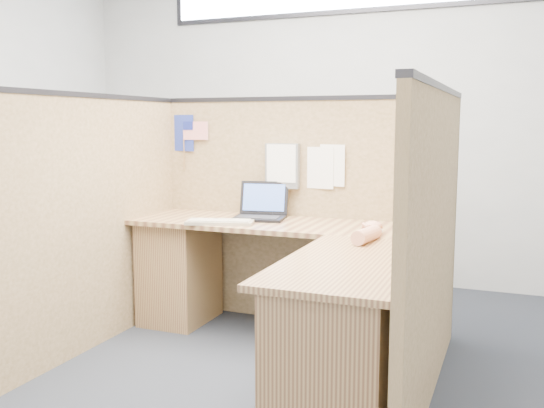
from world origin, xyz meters
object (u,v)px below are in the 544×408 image
at_px(laptop, 263,210).
at_px(mouse, 373,230).
at_px(keyboard, 220,222).
at_px(l_desk, 287,293).

height_order(laptop, mouse, laptop).
distance_m(keyboard, mouse, 0.96).
relative_size(l_desk, keyboard, 4.43).
height_order(l_desk, laptop, laptop).
relative_size(laptop, keyboard, 0.82).
bearing_deg(mouse, keyboard, 180.00).
distance_m(laptop, mouse, 0.87).
height_order(laptop, keyboard, laptop).
xyz_separation_m(laptop, mouse, (0.81, -0.32, -0.03)).
bearing_deg(l_desk, keyboard, 159.98).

